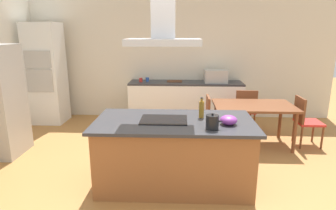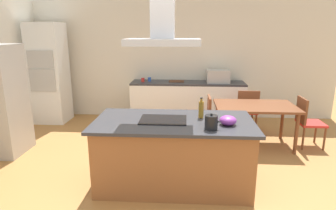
# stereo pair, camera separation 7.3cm
# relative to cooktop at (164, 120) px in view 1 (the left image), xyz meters

# --- Properties ---
(ground) EXTENTS (16.00, 16.00, 0.00)m
(ground) POSITION_rel_cooktop_xyz_m (0.14, 1.50, -0.91)
(ground) COLOR #AD753D
(wall_back) EXTENTS (7.20, 0.10, 2.70)m
(wall_back) POSITION_rel_cooktop_xyz_m (0.14, 3.25, 0.44)
(wall_back) COLOR beige
(wall_back) RESTS_ON ground
(kitchen_island) EXTENTS (2.06, 1.07, 0.90)m
(kitchen_island) POSITION_rel_cooktop_xyz_m (0.14, 0.00, -0.45)
(kitchen_island) COLOR #995B33
(kitchen_island) RESTS_ON ground
(cooktop) EXTENTS (0.60, 0.44, 0.01)m
(cooktop) POSITION_rel_cooktop_xyz_m (0.00, 0.00, 0.00)
(cooktop) COLOR black
(cooktop) RESTS_ON kitchen_island
(tea_kettle) EXTENTS (0.20, 0.15, 0.20)m
(tea_kettle) POSITION_rel_cooktop_xyz_m (0.59, -0.32, 0.08)
(tea_kettle) COLOR black
(tea_kettle) RESTS_ON kitchen_island
(olive_oil_bottle) EXTENTS (0.07, 0.07, 0.28)m
(olive_oil_bottle) POSITION_rel_cooktop_xyz_m (0.49, 0.13, 0.11)
(olive_oil_bottle) COLOR olive
(olive_oil_bottle) RESTS_ON kitchen_island
(mixing_bowl) EXTENTS (0.21, 0.21, 0.12)m
(mixing_bowl) POSITION_rel_cooktop_xyz_m (0.81, -0.14, 0.05)
(mixing_bowl) COLOR purple
(mixing_bowl) RESTS_ON kitchen_island
(back_counter) EXTENTS (2.56, 0.62, 0.90)m
(back_counter) POSITION_rel_cooktop_xyz_m (0.33, 2.88, -0.46)
(back_counter) COLOR white
(back_counter) RESTS_ON ground
(countertop_microwave) EXTENTS (0.50, 0.38, 0.28)m
(countertop_microwave) POSITION_rel_cooktop_xyz_m (1.00, 2.88, 0.13)
(countertop_microwave) COLOR #B2AFAA
(countertop_microwave) RESTS_ON back_counter
(coffee_mug_red) EXTENTS (0.08, 0.08, 0.09)m
(coffee_mug_red) POSITION_rel_cooktop_xyz_m (-0.69, 2.85, 0.04)
(coffee_mug_red) COLOR red
(coffee_mug_red) RESTS_ON back_counter
(coffee_mug_blue) EXTENTS (0.08, 0.08, 0.09)m
(coffee_mug_blue) POSITION_rel_cooktop_xyz_m (-0.55, 2.94, 0.04)
(coffee_mug_blue) COLOR #2D56B2
(coffee_mug_blue) RESTS_ON back_counter
(cutting_board) EXTENTS (0.34, 0.24, 0.02)m
(cutting_board) POSITION_rel_cooktop_xyz_m (0.07, 2.93, 0.00)
(cutting_board) COLOR #59331E
(cutting_board) RESTS_ON back_counter
(wall_oven_stack) EXTENTS (0.70, 0.66, 2.20)m
(wall_oven_stack) POSITION_rel_cooktop_xyz_m (-2.76, 2.65, 0.20)
(wall_oven_stack) COLOR white
(wall_oven_stack) RESTS_ON ground
(dining_table) EXTENTS (1.40, 0.90, 0.75)m
(dining_table) POSITION_rel_cooktop_xyz_m (1.52, 1.46, -0.24)
(dining_table) COLOR brown
(dining_table) RESTS_ON ground
(chair_at_left_end) EXTENTS (0.42, 0.42, 0.89)m
(chair_at_left_end) POSITION_rel_cooktop_xyz_m (0.60, 1.46, -0.40)
(chair_at_left_end) COLOR red
(chair_at_left_end) RESTS_ON ground
(chair_at_right_end) EXTENTS (0.42, 0.42, 0.89)m
(chair_at_right_end) POSITION_rel_cooktop_xyz_m (2.43, 1.46, -0.40)
(chair_at_right_end) COLOR red
(chair_at_right_end) RESTS_ON ground
(chair_facing_back_wall) EXTENTS (0.42, 0.42, 0.89)m
(chair_facing_back_wall) POSITION_rel_cooktop_xyz_m (1.52, 2.13, -0.40)
(chair_facing_back_wall) COLOR red
(chair_facing_back_wall) RESTS_ON ground
(range_hood) EXTENTS (0.90, 0.55, 0.78)m
(range_hood) POSITION_rel_cooktop_xyz_m (0.00, 0.00, 1.20)
(range_hood) COLOR #ADADB2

